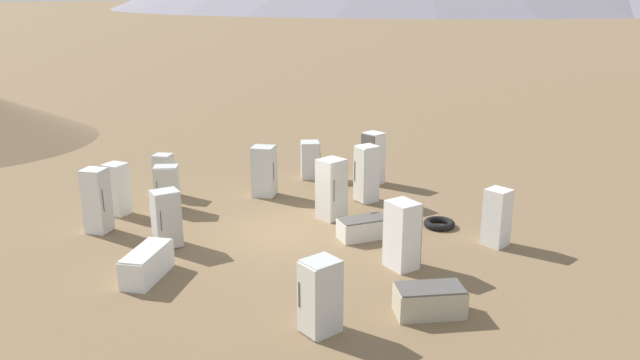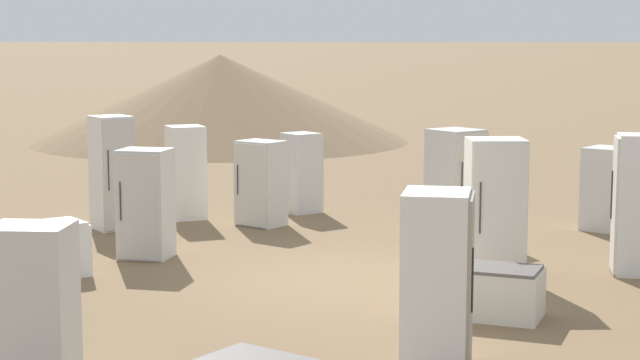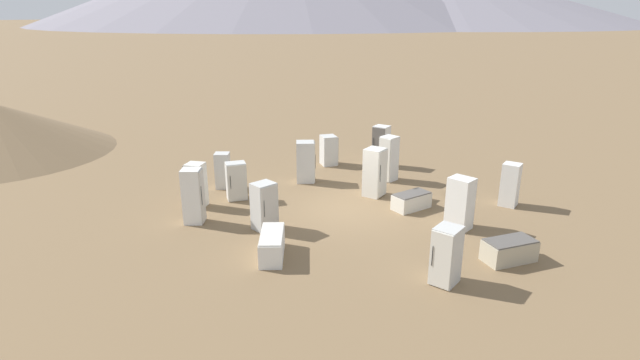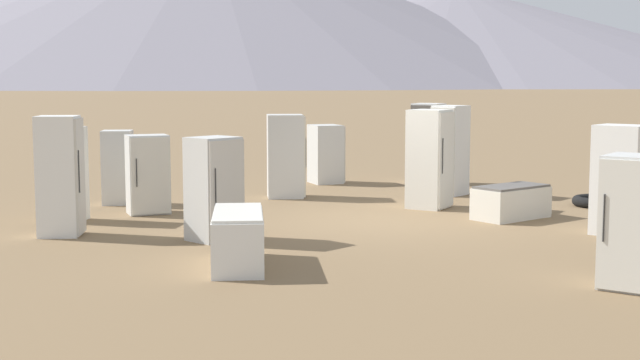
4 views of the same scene
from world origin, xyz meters
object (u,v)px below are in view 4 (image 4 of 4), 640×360
at_px(discarded_fridge_6, 450,150).
at_px(discarded_fridge_14, 511,202).
at_px(discarded_fridge_15, 60,176).
at_px(discarded_fridge_8, 148,174).
at_px(discarded_fridge_7, 214,189).
at_px(discarded_fridge_0, 428,143).
at_px(discarded_fridge_1, 64,174).
at_px(discarded_fridge_10, 118,167).
at_px(discarded_fridge_12, 430,159).
at_px(discarded_fridge_11, 326,154).
at_px(scrap_tire, 596,201).
at_px(discarded_fridge_13, 286,156).
at_px(discarded_fridge_5, 621,180).
at_px(discarded_fridge_2, 631,222).
at_px(discarded_fridge_3, 238,239).

relative_size(discarded_fridge_6, discarded_fridge_14, 1.23).
bearing_deg(discarded_fridge_15, discarded_fridge_8, 154.42).
height_order(discarded_fridge_7, discarded_fridge_15, discarded_fridge_15).
relative_size(discarded_fridge_0, discarded_fridge_1, 1.15).
relative_size(discarded_fridge_10, discarded_fridge_14, 0.94).
bearing_deg(discarded_fridge_1, discarded_fridge_7, -114.19).
bearing_deg(discarded_fridge_12, discarded_fridge_11, -124.61).
distance_m(discarded_fridge_1, discarded_fridge_11, 7.42).
bearing_deg(discarded_fridge_15, scrap_tire, 105.56).
bearing_deg(discarded_fridge_0, discarded_fridge_8, 69.49).
relative_size(discarded_fridge_0, discarded_fridge_13, 1.09).
height_order(discarded_fridge_10, scrap_tire, discarded_fridge_10).
bearing_deg(discarded_fridge_8, discarded_fridge_13, -158.69).
distance_m(discarded_fridge_10, scrap_tire, 9.63).
height_order(discarded_fridge_6, scrap_tire, discarded_fridge_6).
distance_m(discarded_fridge_6, discarded_fridge_10, 7.06).
height_order(discarded_fridge_0, discarded_fridge_15, discarded_fridge_15).
bearing_deg(scrap_tire, discarded_fridge_10, 122.47).
relative_size(discarded_fridge_0, discarded_fridge_5, 1.08).
bearing_deg(discarded_fridge_14, discarded_fridge_15, -115.07).
distance_m(discarded_fridge_10, discarded_fridge_11, 5.55).
relative_size(discarded_fridge_2, discarded_fridge_10, 1.09).
bearing_deg(scrap_tire, discarded_fridge_12, 128.22).
distance_m(discarded_fridge_0, discarded_fridge_7, 8.70).
bearing_deg(discarded_fridge_13, discarded_fridge_11, 155.60).
distance_m(discarded_fridge_5, discarded_fridge_10, 9.65).
distance_m(discarded_fridge_2, discarded_fridge_6, 8.73).
xyz_separation_m(discarded_fridge_2, discarded_fridge_5, (3.68, 1.18, 0.08)).
bearing_deg(scrap_tire, discarded_fridge_13, 112.31).
distance_m(discarded_fridge_5, discarded_fridge_7, 6.56).
relative_size(discarded_fridge_8, discarded_fridge_14, 0.94).
bearing_deg(discarded_fridge_1, discarded_fridge_10, -3.40).
bearing_deg(discarded_fridge_5, discarded_fridge_2, -66.12).
bearing_deg(discarded_fridge_7, discarded_fridge_12, 175.63).
distance_m(discarded_fridge_0, discarded_fridge_12, 4.12).
relative_size(discarded_fridge_3, scrap_tire, 1.83).
bearing_deg(discarded_fridge_0, discarded_fridge_11, 28.46).
distance_m(discarded_fridge_10, discarded_fridge_12, 6.27).
bearing_deg(discarded_fridge_7, scrap_tire, 160.51).
relative_size(discarded_fridge_1, discarded_fridge_8, 1.13).
xyz_separation_m(discarded_fridge_12, discarded_fridge_14, (-0.34, -1.84, -0.66)).
bearing_deg(discarded_fridge_5, discarded_fridge_0, 148.36).
bearing_deg(discarded_fridge_8, discarded_fridge_5, 143.00).
distance_m(discarded_fridge_6, discarded_fridge_13, 3.58).
relative_size(discarded_fridge_2, discarded_fridge_3, 0.93).
xyz_separation_m(discarded_fridge_2, discarded_fridge_10, (1.53, 10.59, -0.07)).
distance_m(discarded_fridge_0, scrap_tire, 4.92).
relative_size(discarded_fridge_6, discarded_fridge_12, 1.01).
height_order(discarded_fridge_1, scrap_tire, discarded_fridge_1).
relative_size(discarded_fridge_1, discarded_fridge_11, 1.19).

